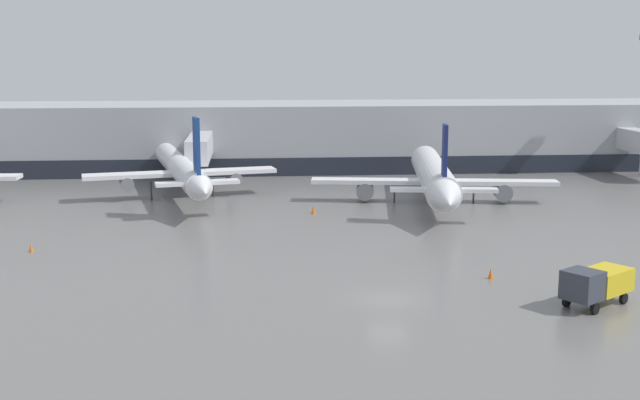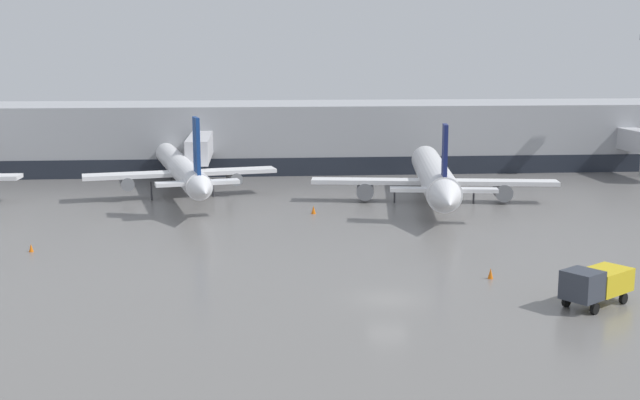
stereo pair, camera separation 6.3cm
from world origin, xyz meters
name	(u,v)px [view 2 (the right image)]	position (x,y,z in m)	size (l,w,h in m)	color
ground_plane	(388,299)	(0.00, 0.00, 0.00)	(320.00, 320.00, 0.00)	slate
terminal_building	(312,136)	(-0.10, 61.83, 4.50)	(160.00, 29.28, 9.00)	#9EA0A5
parked_jet_0	(181,169)	(-16.36, 39.14, 3.20)	(21.16, 34.48, 9.77)	white
parked_jet_1	(434,176)	(10.78, 33.96, 2.81)	(26.25, 34.61, 9.31)	white
service_truck_2	(596,283)	(12.79, -2.39, 1.48)	(5.55, 4.75, 2.51)	gold
traffic_cone_0	(491,273)	(8.04, 4.15, 0.38)	(0.39, 0.39, 0.76)	orange
traffic_cone_1	(314,210)	(-2.56, 28.70, 0.40)	(0.46, 0.46, 0.79)	orange
traffic_cone_2	(31,248)	(-26.40, 15.02, 0.34)	(0.37, 0.37, 0.68)	orange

